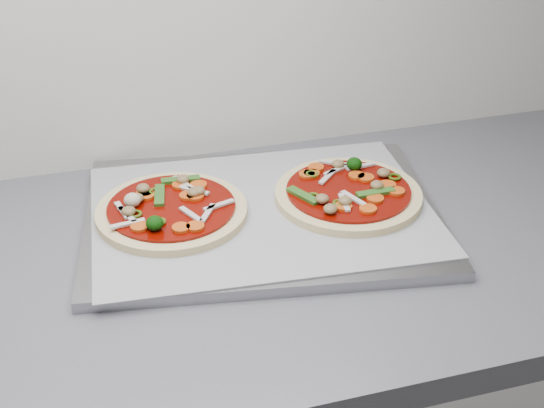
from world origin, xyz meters
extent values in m
cube|color=gray|center=(0.57, 1.37, 0.91)|extent=(0.56, 0.45, 0.02)
cube|color=#9B9AA0|center=(0.57, 1.37, 0.92)|extent=(0.51, 0.39, 0.00)
cylinder|color=#DAB986|center=(0.44, 1.39, 0.92)|extent=(0.25, 0.25, 0.01)
cylinder|color=#690D01|center=(0.44, 1.39, 0.93)|extent=(0.21, 0.21, 0.00)
cylinder|color=#CE5214|center=(0.39, 1.34, 0.94)|extent=(0.03, 0.03, 0.00)
cylinder|color=#CE5214|center=(0.41, 1.42, 0.94)|extent=(0.03, 0.03, 0.00)
torus|color=#39540F|center=(0.43, 1.43, 0.94)|extent=(0.03, 0.03, 0.00)
cube|color=beige|center=(0.38, 1.35, 0.94)|extent=(0.05, 0.02, 0.00)
cylinder|color=#CE5214|center=(0.47, 1.41, 0.94)|extent=(0.03, 0.03, 0.00)
ellipsoid|color=brown|center=(0.48, 1.41, 0.94)|extent=(0.03, 0.03, 0.01)
cube|color=beige|center=(0.46, 1.35, 0.94)|extent=(0.03, 0.05, 0.00)
ellipsoid|color=#083E07|center=(0.41, 1.33, 0.94)|extent=(0.03, 0.03, 0.02)
cube|color=beige|center=(0.48, 1.42, 0.94)|extent=(0.04, 0.04, 0.00)
cylinder|color=#CE5214|center=(0.49, 1.43, 0.94)|extent=(0.03, 0.03, 0.00)
cylinder|color=#CE5214|center=(0.46, 1.44, 0.94)|extent=(0.04, 0.04, 0.00)
cube|color=beige|center=(0.37, 1.39, 0.94)|extent=(0.02, 0.05, 0.00)
cube|color=#315A20|center=(0.43, 1.42, 0.94)|extent=(0.02, 0.06, 0.00)
torus|color=#39540F|center=(0.39, 1.38, 0.94)|extent=(0.02, 0.02, 0.00)
ellipsoid|color=brown|center=(0.47, 1.45, 0.94)|extent=(0.03, 0.03, 0.01)
cube|color=beige|center=(0.38, 1.38, 0.94)|extent=(0.02, 0.05, 0.00)
cube|color=beige|center=(0.49, 1.35, 0.94)|extent=(0.03, 0.05, 0.00)
ellipsoid|color=brown|center=(0.40, 1.41, 0.94)|extent=(0.02, 0.02, 0.01)
cylinder|color=#CE5214|center=(0.41, 1.43, 0.94)|extent=(0.03, 0.03, 0.00)
cylinder|color=#CE5214|center=(0.46, 1.32, 0.94)|extent=(0.03, 0.03, 0.00)
ellipsoid|color=#BEB491|center=(0.39, 1.40, 0.94)|extent=(0.03, 0.03, 0.02)
cube|color=#315A20|center=(0.47, 1.46, 0.94)|extent=(0.06, 0.02, 0.00)
ellipsoid|color=brown|center=(0.41, 1.44, 0.94)|extent=(0.02, 0.02, 0.01)
cube|color=beige|center=(0.51, 1.37, 0.94)|extent=(0.05, 0.02, 0.00)
cube|color=beige|center=(0.47, 1.44, 0.94)|extent=(0.03, 0.05, 0.00)
cylinder|color=#CE5214|center=(0.48, 1.40, 0.94)|extent=(0.03, 0.03, 0.00)
ellipsoid|color=brown|center=(0.48, 1.41, 0.94)|extent=(0.02, 0.02, 0.01)
torus|color=#39540F|center=(0.42, 1.35, 0.94)|extent=(0.03, 0.03, 0.00)
cylinder|color=#CE5214|center=(0.44, 1.32, 0.94)|extent=(0.03, 0.03, 0.00)
ellipsoid|color=brown|center=(0.38, 1.38, 0.94)|extent=(0.03, 0.03, 0.01)
cylinder|color=#DAB986|center=(0.70, 1.36, 0.92)|extent=(0.24, 0.24, 0.01)
cylinder|color=#690D01|center=(0.70, 1.36, 0.93)|extent=(0.20, 0.20, 0.00)
torus|color=#39540F|center=(0.66, 1.42, 0.94)|extent=(0.03, 0.03, 0.00)
ellipsoid|color=#083E07|center=(0.73, 1.42, 0.94)|extent=(0.03, 0.03, 0.02)
cylinder|color=#CE5214|center=(0.76, 1.33, 0.94)|extent=(0.03, 0.03, 0.00)
ellipsoid|color=brown|center=(0.68, 1.32, 0.94)|extent=(0.03, 0.03, 0.01)
cylinder|color=#CE5214|center=(0.66, 1.42, 0.94)|extent=(0.03, 0.03, 0.00)
torus|color=#39540F|center=(0.78, 1.37, 0.94)|extent=(0.03, 0.03, 0.00)
ellipsoid|color=brown|center=(0.76, 1.38, 0.94)|extent=(0.02, 0.02, 0.01)
cube|color=beige|center=(0.70, 1.42, 0.94)|extent=(0.05, 0.03, 0.00)
cylinder|color=#CE5214|center=(0.74, 1.38, 0.94)|extent=(0.03, 0.03, 0.00)
cube|color=beige|center=(0.68, 1.40, 0.94)|extent=(0.04, 0.04, 0.00)
torus|color=#39540F|center=(0.64, 1.35, 0.94)|extent=(0.02, 0.02, 0.00)
cylinder|color=#CE5214|center=(0.76, 1.35, 0.94)|extent=(0.03, 0.03, 0.00)
cube|color=#315A20|center=(0.63, 1.36, 0.94)|extent=(0.04, 0.06, 0.00)
ellipsoid|color=brown|center=(0.74, 1.35, 0.94)|extent=(0.02, 0.02, 0.01)
cylinder|color=#CE5214|center=(0.67, 1.32, 0.94)|extent=(0.03, 0.03, 0.00)
cylinder|color=#CE5214|center=(0.67, 1.44, 0.94)|extent=(0.03, 0.03, 0.00)
ellipsoid|color=brown|center=(0.71, 1.43, 0.94)|extent=(0.03, 0.03, 0.01)
cube|color=beige|center=(0.71, 1.44, 0.94)|extent=(0.04, 0.03, 0.00)
cylinder|color=#CE5214|center=(0.72, 1.32, 0.94)|extent=(0.03, 0.03, 0.00)
cube|color=beige|center=(0.74, 1.42, 0.94)|extent=(0.05, 0.01, 0.00)
cube|color=beige|center=(0.69, 1.33, 0.94)|extent=(0.02, 0.05, 0.00)
cube|color=beige|center=(0.68, 1.32, 0.94)|extent=(0.01, 0.05, 0.00)
torus|color=#39540F|center=(0.67, 1.32, 0.94)|extent=(0.03, 0.03, 0.00)
cylinder|color=#CE5214|center=(0.70, 1.30, 0.94)|extent=(0.03, 0.03, 0.00)
ellipsoid|color=brown|center=(0.65, 1.31, 0.94)|extent=(0.02, 0.02, 0.01)
cylinder|color=#CE5214|center=(0.72, 1.39, 0.94)|extent=(0.03, 0.03, 0.00)
cube|color=#315A20|center=(0.73, 1.34, 0.94)|extent=(0.06, 0.02, 0.00)
ellipsoid|color=brown|center=(0.65, 1.34, 0.94)|extent=(0.03, 0.03, 0.01)
cylinder|color=#CE5214|center=(0.65, 1.42, 0.94)|extent=(0.03, 0.03, 0.00)
camera|label=1|loc=(0.32, 0.47, 1.49)|focal=50.00mm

